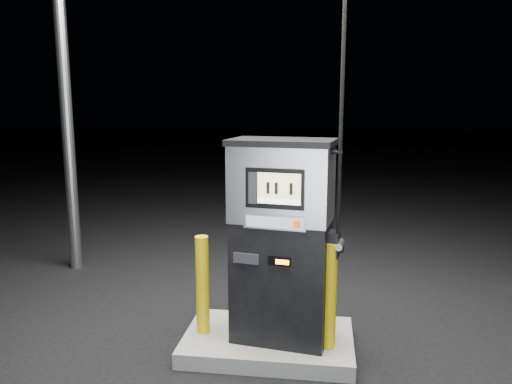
# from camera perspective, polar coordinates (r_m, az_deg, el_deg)

# --- Properties ---
(ground) EXTENTS (80.00, 80.00, 0.00)m
(ground) POSITION_cam_1_polar(r_m,az_deg,el_deg) (5.04, 1.42, -17.50)
(ground) COLOR black
(ground) RESTS_ON ground
(pump_island) EXTENTS (1.60, 1.00, 0.15)m
(pump_island) POSITION_cam_1_polar(r_m,az_deg,el_deg) (5.00, 1.43, -16.74)
(pump_island) COLOR #5E5E5A
(pump_island) RESTS_ON ground
(fuel_dispenser) EXTENTS (1.07, 0.69, 3.89)m
(fuel_dispenser) POSITION_cam_1_polar(r_m,az_deg,el_deg) (4.57, 2.97, -5.42)
(fuel_dispenser) COLOR black
(fuel_dispenser) RESTS_ON pump_island
(bollard_left) EXTENTS (0.17, 0.17, 0.95)m
(bollard_left) POSITION_cam_1_polar(r_m,az_deg,el_deg) (4.87, -6.14, -10.48)
(bollard_left) COLOR #DFBA0C
(bollard_left) RESTS_ON pump_island
(bollard_right) EXTENTS (0.16, 0.16, 0.98)m
(bollard_right) POSITION_cam_1_polar(r_m,az_deg,el_deg) (4.60, 8.36, -11.63)
(bollard_right) COLOR #DFBA0C
(bollard_right) RESTS_ON pump_island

